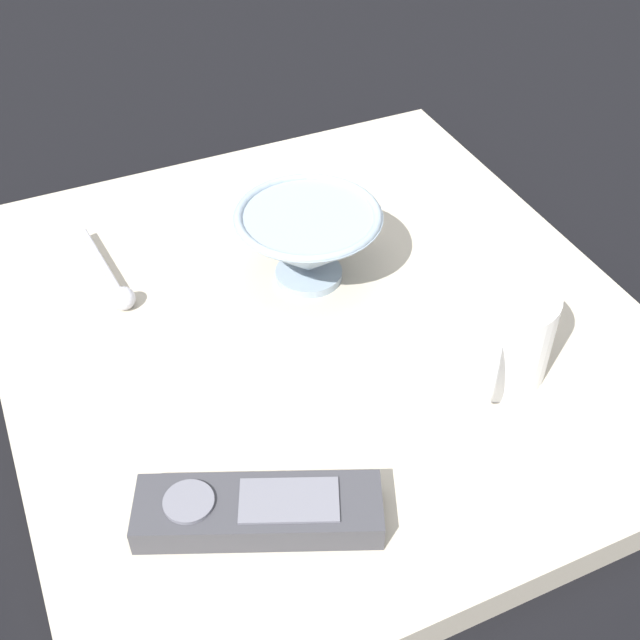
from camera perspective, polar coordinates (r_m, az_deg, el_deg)
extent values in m
plane|color=black|center=(0.77, -0.17, -1.39)|extent=(6.00, 6.00, 0.00)
cube|color=#B7AD99|center=(0.76, -0.18, -0.55)|extent=(0.56, 0.60, 0.03)
cylinder|color=#8C9EAD|center=(0.79, -0.79, 3.25)|extent=(0.06, 0.06, 0.01)
cone|color=#8C9EAD|center=(0.76, -0.82, 5.33)|extent=(0.14, 0.14, 0.06)
torus|color=#8C9EAD|center=(0.75, -0.84, 7.28)|extent=(0.14, 0.14, 0.01)
cylinder|color=white|center=(0.69, 12.41, -0.72)|extent=(0.09, 0.09, 0.08)
torus|color=white|center=(0.65, 11.94, -3.42)|extent=(0.04, 0.04, 0.05)
cylinder|color=silver|center=(0.82, -15.00, 3.99)|extent=(0.02, 0.11, 0.01)
sphere|color=silver|center=(0.77, -13.55, 1.49)|extent=(0.02, 0.02, 0.02)
cube|color=#38383D|center=(0.59, -4.30, -13.18)|extent=(0.18, 0.12, 0.02)
cylinder|color=slate|center=(0.59, -9.15, -12.41)|extent=(0.04, 0.04, 0.00)
cube|color=slate|center=(0.58, -2.17, -12.46)|extent=(0.08, 0.06, 0.00)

